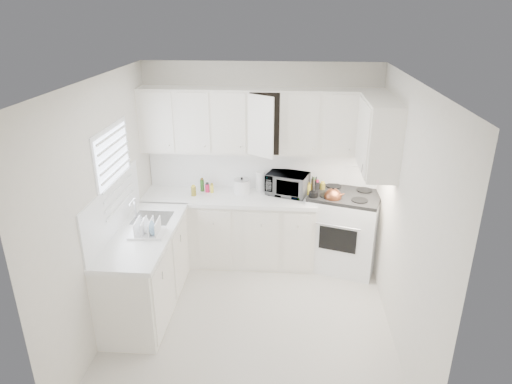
# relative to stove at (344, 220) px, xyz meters

# --- Properties ---
(floor) EXTENTS (3.20, 3.20, 0.00)m
(floor) POSITION_rel_stove_xyz_m (-1.10, -1.27, -0.66)
(floor) COLOR beige
(floor) RESTS_ON ground
(ceiling) EXTENTS (3.20, 3.20, 0.00)m
(ceiling) POSITION_rel_stove_xyz_m (-1.10, -1.27, 1.94)
(ceiling) COLOR white
(ceiling) RESTS_ON ground
(wall_back) EXTENTS (3.00, 0.00, 3.00)m
(wall_back) POSITION_rel_stove_xyz_m (-1.10, 0.33, 0.64)
(wall_back) COLOR silver
(wall_back) RESTS_ON ground
(wall_front) EXTENTS (3.00, 0.00, 3.00)m
(wall_front) POSITION_rel_stove_xyz_m (-1.10, -2.87, 0.64)
(wall_front) COLOR silver
(wall_front) RESTS_ON ground
(wall_left) EXTENTS (0.00, 3.20, 3.20)m
(wall_left) POSITION_rel_stove_xyz_m (-2.60, -1.27, 0.64)
(wall_left) COLOR silver
(wall_left) RESTS_ON ground
(wall_right) EXTENTS (0.00, 3.20, 3.20)m
(wall_right) POSITION_rel_stove_xyz_m (0.40, -1.27, 0.64)
(wall_right) COLOR silver
(wall_right) RESTS_ON ground
(window_blinds) EXTENTS (0.06, 0.96, 1.06)m
(window_blinds) POSITION_rel_stove_xyz_m (-2.58, -0.92, 0.89)
(window_blinds) COLOR white
(window_blinds) RESTS_ON wall_left
(lower_cabinets_back) EXTENTS (2.22, 0.60, 0.90)m
(lower_cabinets_back) POSITION_rel_stove_xyz_m (-1.49, 0.03, -0.21)
(lower_cabinets_back) COLOR silver
(lower_cabinets_back) RESTS_ON floor
(lower_cabinets_left) EXTENTS (0.60, 1.60, 0.90)m
(lower_cabinets_left) POSITION_rel_stove_xyz_m (-2.30, -1.07, -0.21)
(lower_cabinets_left) COLOR silver
(lower_cabinets_left) RESTS_ON floor
(countertop_back) EXTENTS (2.24, 0.64, 0.05)m
(countertop_back) POSITION_rel_stove_xyz_m (-1.49, 0.02, 0.27)
(countertop_back) COLOR white
(countertop_back) RESTS_ON lower_cabinets_back
(countertop_left) EXTENTS (0.64, 1.62, 0.05)m
(countertop_left) POSITION_rel_stove_xyz_m (-2.29, -1.07, 0.27)
(countertop_left) COLOR white
(countertop_left) RESTS_ON lower_cabinets_left
(backsplash_back) EXTENTS (2.98, 0.02, 0.55)m
(backsplash_back) POSITION_rel_stove_xyz_m (-1.10, 0.32, 0.57)
(backsplash_back) COLOR white
(backsplash_back) RESTS_ON wall_back
(backsplash_left) EXTENTS (0.02, 1.60, 0.55)m
(backsplash_left) POSITION_rel_stove_xyz_m (-2.59, -1.07, 0.57)
(backsplash_left) COLOR white
(backsplash_left) RESTS_ON wall_left
(upper_cabinets_back) EXTENTS (3.00, 0.33, 0.80)m
(upper_cabinets_back) POSITION_rel_stove_xyz_m (-1.10, 0.16, 0.84)
(upper_cabinets_back) COLOR silver
(upper_cabinets_back) RESTS_ON wall_back
(upper_cabinets_right) EXTENTS (0.33, 0.90, 0.80)m
(upper_cabinets_right) POSITION_rel_stove_xyz_m (0.24, -0.45, 0.84)
(upper_cabinets_right) COLOR silver
(upper_cabinets_right) RESTS_ON wall_right
(sink) EXTENTS (0.42, 0.38, 0.30)m
(sink) POSITION_rel_stove_xyz_m (-2.29, -0.72, 0.41)
(sink) COLOR gray
(sink) RESTS_ON countertop_left
(stove) EXTENTS (1.03, 0.93, 1.32)m
(stove) POSITION_rel_stove_xyz_m (0.00, 0.00, 0.00)
(stove) COLOR white
(stove) RESTS_ON floor
(tea_kettle) EXTENTS (0.32, 0.29, 0.24)m
(tea_kettle) POSITION_rel_stove_xyz_m (-0.18, -0.16, 0.40)
(tea_kettle) COLOR #9B442A
(tea_kettle) RESTS_ON stove
(frying_pan) EXTENTS (0.36, 0.51, 0.04)m
(frying_pan) POSITION_rel_stove_xyz_m (0.18, 0.16, 0.31)
(frying_pan) COLOR black
(frying_pan) RESTS_ON stove
(microwave) EXTENTS (0.57, 0.43, 0.35)m
(microwave) POSITION_rel_stove_xyz_m (-0.74, 0.13, 0.46)
(microwave) COLOR gray
(microwave) RESTS_ON countertop_back
(rice_cooker) EXTENTS (0.24, 0.24, 0.21)m
(rice_cooker) POSITION_rel_stove_xyz_m (-1.33, 0.12, 0.40)
(rice_cooker) COLOR white
(rice_cooker) RESTS_ON countertop_back
(paper_towel) EXTENTS (0.12, 0.12, 0.27)m
(paper_towel) POSITION_rel_stove_xyz_m (-1.10, 0.20, 0.43)
(paper_towel) COLOR white
(paper_towel) RESTS_ON countertop_back
(utensil_crock) EXTENTS (0.13, 0.13, 0.36)m
(utensil_crock) POSITION_rel_stove_xyz_m (-0.42, -0.15, 0.47)
(utensil_crock) COLOR black
(utensil_crock) RESTS_ON countertop_back
(dish_rack) EXTENTS (0.38, 0.29, 0.20)m
(dish_rack) POSITION_rel_stove_xyz_m (-2.22, -1.14, 0.39)
(dish_rack) COLOR white
(dish_rack) RESTS_ON countertop_left
(spice_left_0) EXTENTS (0.06, 0.06, 0.13)m
(spice_left_0) POSITION_rel_stove_xyz_m (-1.95, 0.15, 0.36)
(spice_left_0) COLOR olive
(spice_left_0) RESTS_ON countertop_back
(spice_left_1) EXTENTS (0.06, 0.06, 0.13)m
(spice_left_1) POSITION_rel_stove_xyz_m (-1.87, 0.06, 0.36)
(spice_left_1) COLOR #2B6421
(spice_left_1) RESTS_ON countertop_back
(spice_left_2) EXTENTS (0.06, 0.06, 0.13)m
(spice_left_2) POSITION_rel_stove_xyz_m (-1.80, 0.15, 0.36)
(spice_left_2) COLOR #DB1D51
(spice_left_2) RESTS_ON countertop_back
(spice_left_3) EXTENTS (0.06, 0.06, 0.13)m
(spice_left_3) POSITION_rel_stove_xyz_m (-1.72, 0.06, 0.36)
(spice_left_3) COLOR yellow
(spice_left_3) RESTS_ON countertop_back
(sauce_right_0) EXTENTS (0.06, 0.06, 0.19)m
(sauce_right_0) POSITION_rel_stove_xyz_m (-0.52, 0.19, 0.39)
(sauce_right_0) COLOR #DB1D51
(sauce_right_0) RESTS_ON countertop_back
(sauce_right_1) EXTENTS (0.06, 0.06, 0.19)m
(sauce_right_1) POSITION_rel_stove_xyz_m (-0.46, 0.13, 0.39)
(sauce_right_1) COLOR yellow
(sauce_right_1) RESTS_ON countertop_back
(sauce_right_2) EXTENTS (0.06, 0.06, 0.19)m
(sauce_right_2) POSITION_rel_stove_xyz_m (-0.41, 0.19, 0.39)
(sauce_right_2) COLOR brown
(sauce_right_2) RESTS_ON countertop_back
(sauce_right_3) EXTENTS (0.06, 0.06, 0.19)m
(sauce_right_3) POSITION_rel_stove_xyz_m (-0.35, 0.13, 0.39)
(sauce_right_3) COLOR black
(sauce_right_3) RESTS_ON countertop_back
(sauce_right_4) EXTENTS (0.06, 0.06, 0.19)m
(sauce_right_4) POSITION_rel_stove_xyz_m (-0.30, 0.19, 0.39)
(sauce_right_4) COLOR olive
(sauce_right_4) RESTS_ON countertop_back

